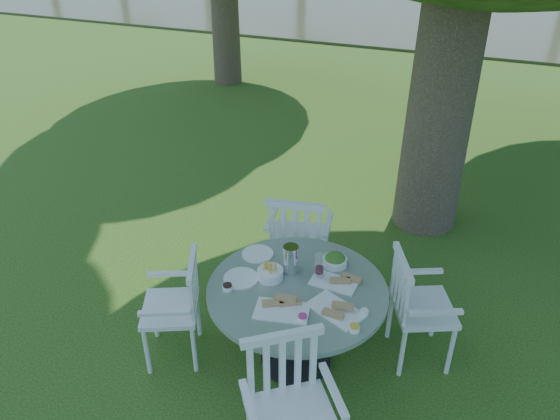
{
  "coord_description": "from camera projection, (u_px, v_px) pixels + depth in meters",
  "views": [
    {
      "loc": [
        1.43,
        -3.57,
        3.28
      ],
      "look_at": [
        0.0,
        0.2,
        0.85
      ],
      "focal_mm": 35.0,
      "sensor_mm": 36.0,
      "label": 1
    }
  ],
  "objects": [
    {
      "name": "tableware",
      "position": [
        296.0,
        275.0,
        4.05
      ],
      "size": [
        1.12,
        0.89,
        0.24
      ],
      "color": "white",
      "rests_on": "table"
    },
    {
      "name": "ground",
      "position": [
        272.0,
        300.0,
        4.99
      ],
      "size": [
        140.0,
        140.0,
        0.0
      ],
      "primitive_type": "plane",
      "color": "#1B3C0C",
      "rests_on": "ground"
    },
    {
      "name": "chair_ne",
      "position": [
        412.0,
        301.0,
        4.13
      ],
      "size": [
        0.6,
        0.62,
        0.94
      ],
      "rotation": [
        0.0,
        0.0,
        -4.3
      ],
      "color": "white",
      "rests_on": "ground"
    },
    {
      "name": "chair_nw",
      "position": [
        297.0,
        237.0,
        4.81
      ],
      "size": [
        0.58,
        0.55,
        1.01
      ],
      "rotation": [
        0.0,
        0.0,
        -2.99
      ],
      "color": "white",
      "rests_on": "ground"
    },
    {
      "name": "chair_se",
      "position": [
        287.0,
        398.0,
        3.31
      ],
      "size": [
        0.69,
        0.68,
        1.01
      ],
      "rotation": [
        0.0,
        0.0,
        0.63
      ],
      "color": "white",
      "rests_on": "ground"
    },
    {
      "name": "table",
      "position": [
        297.0,
        304.0,
        4.07
      ],
      "size": [
        1.33,
        1.33,
        0.73
      ],
      "color": "black",
      "rests_on": "ground"
    },
    {
      "name": "chair_sw",
      "position": [
        181.0,
        302.0,
        4.16
      ],
      "size": [
        0.58,
        0.59,
        0.91
      ],
      "rotation": [
        0.0,
        0.0,
        -1.15
      ],
      "color": "white",
      "rests_on": "ground"
    }
  ]
}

